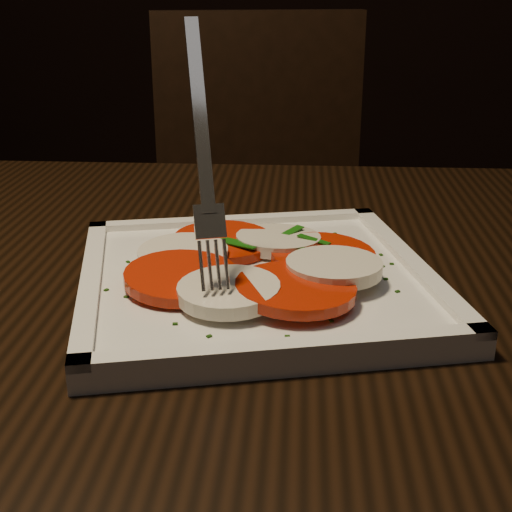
{
  "coord_description": "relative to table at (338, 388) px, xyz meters",
  "views": [
    {
      "loc": [
        0.22,
        -0.42,
        0.98
      ],
      "look_at": [
        0.15,
        0.1,
        0.78
      ],
      "focal_mm": 50.0,
      "sensor_mm": 36.0,
      "label": 1
    }
  ],
  "objects": [
    {
      "name": "plate",
      "position": [
        -0.07,
        -0.02,
        0.11
      ],
      "size": [
        0.34,
        0.34,
        0.01
      ],
      "primitive_type": "cube",
      "rotation": [
        0.0,
        0.0,
        0.29
      ],
      "color": "white",
      "rests_on": "table"
    },
    {
      "name": "table",
      "position": [
        0.0,
        0.0,
        0.0
      ],
      "size": [
        1.25,
        0.88,
        0.75
      ],
      "rotation": [
        0.0,
        0.0,
        0.07
      ],
      "color": "black",
      "rests_on": "ground"
    },
    {
      "name": "caprese_salad",
      "position": [
        -0.07,
        -0.02,
        0.12
      ],
      "size": [
        0.22,
        0.22,
        0.02
      ],
      "color": "red",
      "rests_on": "plate"
    },
    {
      "name": "fork",
      "position": [
        -0.11,
        -0.05,
        0.22
      ],
      "size": [
        0.07,
        0.1,
        0.18
      ],
      "primitive_type": null,
      "rotation": [
        0.0,
        0.0,
        0.35
      ],
      "color": "white",
      "rests_on": "caprese_salad"
    },
    {
      "name": "chair",
      "position": [
        -0.16,
        0.8,
        -0.12
      ],
      "size": [
        0.52,
        0.52,
        0.93
      ],
      "rotation": [
        0.0,
        0.0,
        0.28
      ],
      "color": "black",
      "rests_on": "ground"
    }
  ]
}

